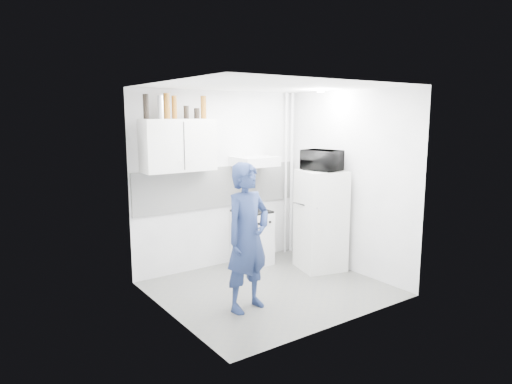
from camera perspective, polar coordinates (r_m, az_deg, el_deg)
floor at (r=6.11m, az=1.80°, el=-12.01°), size 2.80×2.80×0.00m
ceiling at (r=5.69m, az=1.94°, el=13.12°), size 2.80×2.80×0.00m
wall_back at (r=6.79m, az=-4.48°, el=1.52°), size 2.80×0.00×2.80m
wall_left at (r=5.06m, az=-10.92°, el=-1.40°), size 0.00×2.60×2.60m
wall_right at (r=6.69m, az=11.51°, el=1.23°), size 0.00×2.60×2.60m
person at (r=5.26m, az=-1.06°, el=-5.68°), size 0.69×0.52×1.73m
stove at (r=6.97m, az=-0.52°, el=-5.78°), size 0.50×0.50×0.80m
fridge at (r=6.75m, az=8.09°, el=-3.49°), size 0.74×0.74×1.46m
stove_top at (r=6.88m, az=-0.53°, el=-2.43°), size 0.48×0.48×0.03m
saucepan at (r=6.84m, az=-0.75°, el=-1.90°), size 0.20×0.20×0.11m
microwave at (r=6.61m, az=8.27°, el=3.95°), size 0.59×0.46×0.30m
bottle_a at (r=6.05m, az=-13.59°, el=10.35°), size 0.07×0.07×0.31m
bottle_b at (r=6.12m, az=-11.84°, el=10.34°), size 0.08×0.08×0.30m
bottle_c at (r=6.16m, az=-11.09°, el=10.50°), size 0.08×0.08×0.33m
bottle_d at (r=6.20m, az=-10.17°, el=10.38°), size 0.07×0.07×0.30m
canister_a at (r=6.28m, az=-8.72°, el=9.83°), size 0.07×0.07×0.17m
canister_b at (r=6.35m, az=-7.41°, el=9.71°), size 0.08×0.08×0.14m
bottle_e at (r=6.40m, az=-6.58°, el=10.47°), size 0.08×0.08×0.31m
upper_cabinet at (r=6.23m, az=-9.69°, el=5.78°), size 1.00×0.35×0.70m
range_hood at (r=6.79m, az=-0.15°, el=3.85°), size 0.60×0.50×0.14m
backsplash at (r=6.79m, az=-4.40°, el=0.67°), size 2.74×0.03×0.60m
pipe_a at (r=7.47m, az=4.46°, el=2.25°), size 0.05×0.05×2.60m
pipe_b at (r=7.39m, az=3.74°, el=2.19°), size 0.04×0.04×2.60m
ceiling_spot_fixture at (r=6.49m, az=8.09°, el=12.33°), size 0.10×0.10×0.02m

